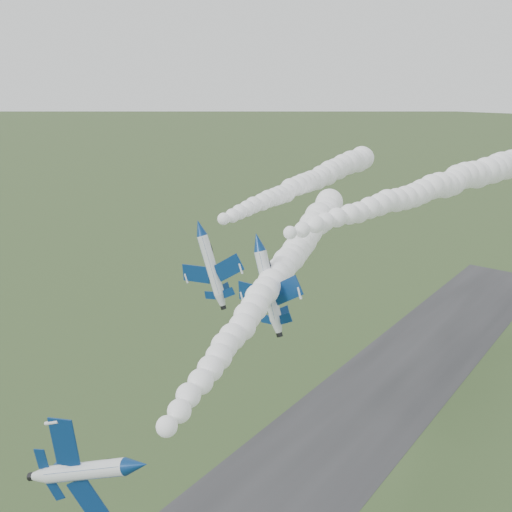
# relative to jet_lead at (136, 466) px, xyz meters

# --- Properties ---
(runway) EXTENTS (24.00, 260.00, 0.04)m
(runway) POSITION_rel_jet_lead_xyz_m (-13.56, 40.79, -35.30)
(runway) COLOR #2A2A2C
(runway) RESTS_ON ground
(jet_lead) EXTENTS (5.31, 11.23, 9.00)m
(jet_lead) POSITION_rel_jet_lead_xyz_m (0.00, 0.00, 0.00)
(jet_lead) COLOR white
(smoke_trail_jet_lead) EXTENTS (26.88, 64.88, 4.80)m
(smoke_trail_jet_lead) POSITION_rel_jet_lead_xyz_m (-11.32, 34.46, 2.97)
(smoke_trail_jet_lead) COLOR white
(jet_pair_left) EXTENTS (10.29, 12.96, 4.25)m
(jet_pair_left) POSITION_rel_jet_lead_xyz_m (-23.37, 32.56, 7.52)
(jet_pair_left) COLOR white
(smoke_trail_jet_pair_left) EXTENTS (9.58, 63.06, 5.10)m
(smoke_trail_jet_pair_left) POSITION_rel_jet_lead_xyz_m (-27.22, 66.99, 8.53)
(smoke_trail_jet_pair_left) COLOR white
(jet_pair_right) EXTENTS (10.83, 13.51, 4.40)m
(jet_pair_right) POSITION_rel_jet_lead_xyz_m (-12.75, 31.69, 7.58)
(jet_pair_right) COLOR white
(smoke_trail_jet_pair_right) EXTENTS (15.72, 72.84, 5.84)m
(smoke_trail_jet_pair_right) POSITION_rel_jet_lead_xyz_m (-6.28, 70.60, 8.81)
(smoke_trail_jet_pair_right) COLOR white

